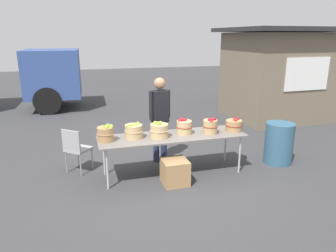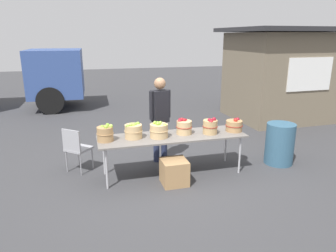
{
  "view_description": "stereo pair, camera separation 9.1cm",
  "coord_description": "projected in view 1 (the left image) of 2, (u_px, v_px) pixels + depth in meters",
  "views": [
    {
      "loc": [
        -1.59,
        -5.22,
        2.51
      ],
      "look_at": [
        0.0,
        0.3,
        0.85
      ],
      "focal_mm": 33.53,
      "sensor_mm": 36.0,
      "label": 1
    },
    {
      "loc": [
        -1.5,
        -5.24,
        2.51
      ],
      "look_at": [
        0.0,
        0.3,
        0.85
      ],
      "focal_mm": 33.53,
      "sensor_mm": 36.0,
      "label": 2
    }
  ],
  "objects": [
    {
      "name": "ground_plane",
      "position": [
        172.0,
        173.0,
        5.94
      ],
      "size": [
        40.0,
        40.0,
        0.0
      ],
      "primitive_type": "plane",
      "color": "#38383A"
    },
    {
      "name": "market_table",
      "position": [
        173.0,
        138.0,
        5.74
      ],
      "size": [
        2.7,
        0.76,
        0.75
      ],
      "color": "slate",
      "rests_on": "ground"
    },
    {
      "name": "apple_basket_red_0",
      "position": [
        184.0,
        126.0,
        5.8
      ],
      "size": [
        0.3,
        0.3,
        0.3
      ],
      "color": "tan",
      "rests_on": "market_table"
    },
    {
      "name": "apple_basket_green_1",
      "position": [
        134.0,
        131.0,
        5.55
      ],
      "size": [
        0.33,
        0.33,
        0.3
      ],
      "color": "tan",
      "rests_on": "market_table"
    },
    {
      "name": "apple_basket_red_2",
      "position": [
        234.0,
        125.0,
        5.99
      ],
      "size": [
        0.33,
        0.33,
        0.26
      ],
      "color": "#A87F51",
      "rests_on": "market_table"
    },
    {
      "name": "folding_chair",
      "position": [
        76.0,
        147.0,
        5.86
      ],
      "size": [
        0.56,
        0.56,
        0.86
      ],
      "rotation": [
        0.0,
        0.0,
        2.43
      ],
      "color": "#99999E",
      "rests_on": "ground"
    },
    {
      "name": "trash_barrel",
      "position": [
        279.0,
        143.0,
        6.34
      ],
      "size": [
        0.56,
        0.56,
        0.83
      ],
      "primitive_type": "cylinder",
      "color": "#335972",
      "rests_on": "ground"
    },
    {
      "name": "apple_basket_green_2",
      "position": [
        159.0,
        130.0,
        5.6
      ],
      "size": [
        0.34,
        0.34,
        0.3
      ],
      "color": "tan",
      "rests_on": "market_table"
    },
    {
      "name": "produce_crate",
      "position": [
        175.0,
        172.0,
        5.47
      ],
      "size": [
        0.44,
        0.44,
        0.44
      ],
      "primitive_type": "cube",
      "color": "#A87F51",
      "rests_on": "ground"
    },
    {
      "name": "food_kiosk",
      "position": [
        281.0,
        73.0,
        9.72
      ],
      "size": [
        3.58,
        2.99,
        2.74
      ],
      "rotation": [
        0.0,
        0.0,
        0.03
      ],
      "color": "#726651",
      "rests_on": "ground"
    },
    {
      "name": "vendor_adult",
      "position": [
        160.0,
        113.0,
        6.26
      ],
      "size": [
        0.45,
        0.28,
        1.73
      ],
      "rotation": [
        0.0,
        0.0,
        3.34
      ],
      "color": "#262D4C",
      "rests_on": "ground"
    },
    {
      "name": "apple_basket_red_1",
      "position": [
        210.0,
        126.0,
        5.82
      ],
      "size": [
        0.28,
        0.28,
        0.31
      ],
      "color": "tan",
      "rests_on": "market_table"
    },
    {
      "name": "apple_basket_green_0",
      "position": [
        106.0,
        134.0,
        5.39
      ],
      "size": [
        0.3,
        0.3,
        0.3
      ],
      "color": "#A87F51",
      "rests_on": "market_table"
    }
  ]
}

